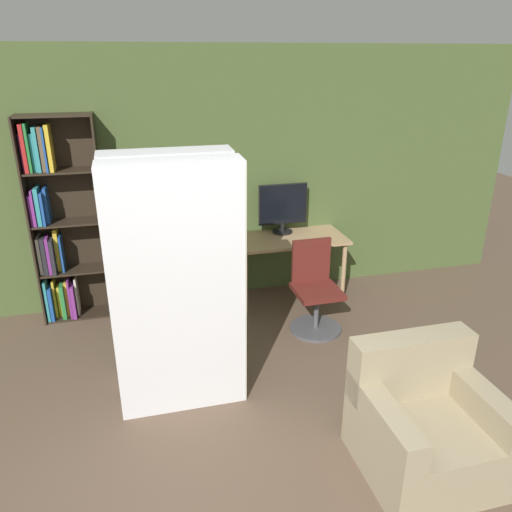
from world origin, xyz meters
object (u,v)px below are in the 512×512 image
mattress_far (174,274)px  monitor (283,207)px  bookshelf (59,224)px  mattress_near (179,293)px  office_chair (315,295)px  armchair (424,424)px

mattress_far → monitor: bearing=46.5°
bookshelf → mattress_near: bearing=-60.7°
office_chair → bookshelf: (-2.41, 0.90, 0.65)m
monitor → armchair: monitor is taller
mattress_far → armchair: 2.12m
monitor → mattress_near: size_ratio=0.28×
monitor → office_chair: bearing=-85.4°
mattress_near → monitor: bearing=52.8°
bookshelf → mattress_far: 1.73m
monitor → mattress_far: mattress_far is taller
monitor → office_chair: (0.07, -0.89, -0.67)m
office_chair → armchair: bearing=-88.3°
monitor → armchair: (0.13, -2.78, -0.71)m
monitor → armchair: 2.88m
mattress_near → mattress_far: (0.00, 0.36, -0.00)m
mattress_far → mattress_near: bearing=-90.0°
monitor → mattress_far: (-1.34, -1.41, -0.05)m
mattress_near → armchair: bearing=-34.6°
mattress_far → office_chair: bearing=20.2°
office_chair → mattress_far: size_ratio=0.46×
monitor → mattress_near: (-1.34, -1.77, -0.05)m
mattress_far → armchair: (1.47, -1.37, -0.66)m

